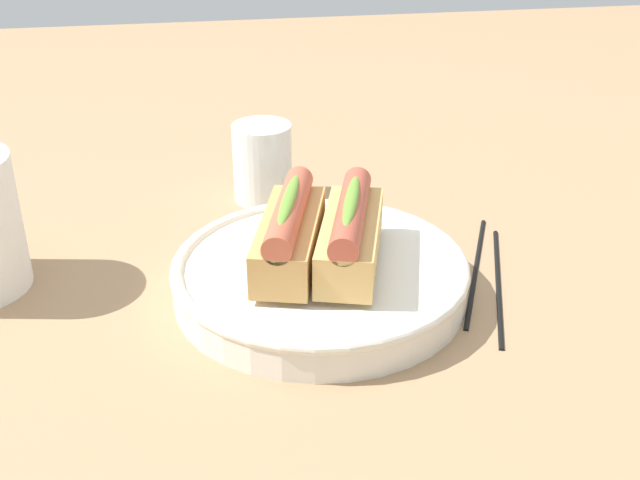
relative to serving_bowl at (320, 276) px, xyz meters
The scene contains 7 objects.
ground_plane 0.04m from the serving_bowl, 158.90° to the left, with size 2.40×2.40×0.00m, color #9E7A56.
serving_bowl is the anchor object (origin of this frame).
hotdog_front 0.05m from the serving_bowl, 101.59° to the right, with size 0.16×0.09×0.06m.
hotdog_back 0.05m from the serving_bowl, 78.41° to the left, with size 0.16×0.09×0.06m.
water_glass 0.23m from the serving_bowl, ahead, with size 0.07×0.07×0.09m.
chopstick_near 0.16m from the serving_bowl, 82.85° to the right, with size 0.01×0.01×0.22m, color black.
chopstick_far 0.17m from the serving_bowl, 93.34° to the right, with size 0.01×0.01×0.22m, color black.
Camera 1 is at (-0.61, 0.10, 0.40)m, focal length 45.19 mm.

